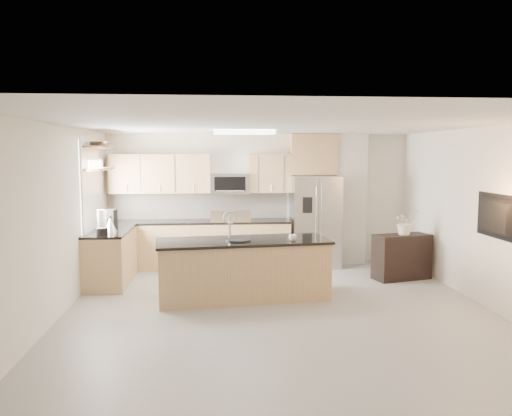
{
  "coord_description": "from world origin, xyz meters",
  "views": [
    {
      "loc": [
        -0.89,
        -6.7,
        2.2
      ],
      "look_at": [
        -0.23,
        1.3,
        1.33
      ],
      "focal_mm": 35.0,
      "sensor_mm": 36.0,
      "label": 1
    }
  ],
  "objects": [
    {
      "name": "ceiling_fixture",
      "position": [
        -0.4,
        1.6,
        2.56
      ],
      "size": [
        1.0,
        0.5,
        0.06
      ],
      "primitive_type": "cube",
      "color": "white",
      "rests_on": "ceiling"
    },
    {
      "name": "microwave",
      "position": [
        -0.6,
        3.04,
        1.63
      ],
      "size": [
        0.76,
        0.4,
        0.4
      ],
      "color": "#AAAAAD",
      "rests_on": "upper_cabinets"
    },
    {
      "name": "upper_cabinets",
      "position": [
        -1.3,
        3.09,
        1.83
      ],
      "size": [
        3.5,
        0.33,
        0.75
      ],
      "color": "tan",
      "rests_on": "wall_back"
    },
    {
      "name": "wall_left",
      "position": [
        -3.0,
        0.0,
        1.3
      ],
      "size": [
        0.02,
        6.5,
        2.6
      ],
      "primitive_type": "cube",
      "color": "silver",
      "rests_on": "floor"
    },
    {
      "name": "refrigerator",
      "position": [
        1.06,
        2.87,
        0.89
      ],
      "size": [
        0.92,
        0.78,
        1.78
      ],
      "color": "#AAAAAD",
      "rests_on": "floor"
    },
    {
      "name": "wall_front",
      "position": [
        0.0,
        -3.25,
        1.3
      ],
      "size": [
        6.0,
        0.02,
        2.6
      ],
      "primitive_type": "cube",
      "color": "silver",
      "rests_on": "floor"
    },
    {
      "name": "window",
      "position": [
        -2.98,
        1.85,
        1.65
      ],
      "size": [
        0.04,
        1.15,
        1.65
      ],
      "color": "white",
      "rests_on": "wall_left"
    },
    {
      "name": "credenza",
      "position": [
        2.39,
        1.72,
        0.4
      ],
      "size": [
        1.06,
        0.65,
        0.79
      ],
      "primitive_type": "cube",
      "rotation": [
        0.0,
        0.0,
        0.25
      ],
      "color": "black",
      "rests_on": "floor"
    },
    {
      "name": "wall_back",
      "position": [
        0.0,
        3.25,
        1.3
      ],
      "size": [
        6.0,
        0.02,
        2.6
      ],
      "primitive_type": "cube",
      "color": "silver",
      "rests_on": "floor"
    },
    {
      "name": "platter",
      "position": [
        -0.55,
        0.71,
        0.92
      ],
      "size": [
        0.5,
        0.5,
        0.02
      ],
      "primitive_type": "cylinder",
      "rotation": [
        0.0,
        0.0,
        -0.37
      ],
      "color": "black",
      "rests_on": "island"
    },
    {
      "name": "back_counter",
      "position": [
        -1.23,
        2.93,
        0.47
      ],
      "size": [
        3.55,
        0.66,
        1.44
      ],
      "color": "tan",
      "rests_on": "floor"
    },
    {
      "name": "partition_column",
      "position": [
        1.82,
        3.1,
        1.3
      ],
      "size": [
        0.6,
        0.3,
        2.6
      ],
      "primitive_type": "cube",
      "color": "beige",
      "rests_on": "floor"
    },
    {
      "name": "television",
      "position": [
        2.91,
        -0.2,
        1.35
      ],
      "size": [
        0.14,
        1.08,
        0.62
      ],
      "primitive_type": "imported",
      "rotation": [
        0.0,
        0.0,
        1.57
      ],
      "color": "black",
      "rests_on": "wall_right"
    },
    {
      "name": "kettle",
      "position": [
        -2.62,
        1.66,
        1.04
      ],
      "size": [
        0.22,
        0.22,
        0.27
      ],
      "color": "#AAAAAD",
      "rests_on": "left_counter"
    },
    {
      "name": "blender",
      "position": [
        -2.67,
        1.28,
        1.1
      ],
      "size": [
        0.18,
        0.18,
        0.41
      ],
      "color": "black",
      "rests_on": "left_counter"
    },
    {
      "name": "floor",
      "position": [
        0.0,
        0.0,
        0.0
      ],
      "size": [
        6.5,
        6.5,
        0.0
      ],
      "primitive_type": "plane",
      "color": "#AAA6A1",
      "rests_on": "ground"
    },
    {
      "name": "coffee_maker",
      "position": [
        -2.69,
        2.04,
        1.07
      ],
      "size": [
        0.2,
        0.23,
        0.32
      ],
      "color": "black",
      "rests_on": "left_counter"
    },
    {
      "name": "shelf_upper",
      "position": [
        -2.85,
        1.95,
        2.32
      ],
      "size": [
        0.3,
        1.2,
        0.04
      ],
      "primitive_type": "cube",
      "color": "olive",
      "rests_on": "wall_left"
    },
    {
      "name": "wall_right",
      "position": [
        3.0,
        0.0,
        1.3
      ],
      "size": [
        0.02,
        6.5,
        2.6
      ],
      "primitive_type": "cube",
      "color": "silver",
      "rests_on": "floor"
    },
    {
      "name": "flower_vase",
      "position": [
        2.43,
        1.7,
        1.13
      ],
      "size": [
        0.62,
        0.55,
        0.67
      ],
      "primitive_type": "imported",
      "rotation": [
        0.0,
        0.0,
        0.04
      ],
      "color": "white",
      "rests_on": "credenza"
    },
    {
      "name": "ceiling",
      "position": [
        0.0,
        0.0,
        2.6
      ],
      "size": [
        6.0,
        6.5,
        0.02
      ],
      "primitive_type": "cube",
      "color": "silver",
      "rests_on": "wall_back"
    },
    {
      "name": "cup",
      "position": [
        0.27,
        0.64,
        0.95
      ],
      "size": [
        0.14,
        0.14,
        0.1
      ],
      "primitive_type": "imported",
      "rotation": [
        0.0,
        0.0,
        -0.13
      ],
      "color": "white",
      "rests_on": "island"
    },
    {
      "name": "bowl",
      "position": [
        -2.85,
        1.97,
        2.39
      ],
      "size": [
        0.44,
        0.44,
        0.1
      ],
      "primitive_type": "imported",
      "rotation": [
        0.0,
        0.0,
        -0.13
      ],
      "color": "#AAAAAD",
      "rests_on": "shelf_upper"
    },
    {
      "name": "shelf_lower",
      "position": [
        -2.85,
        1.95,
        1.95
      ],
      "size": [
        0.3,
        1.2,
        0.04
      ],
      "primitive_type": "cube",
      "color": "olive",
      "rests_on": "wall_left"
    },
    {
      "name": "island",
      "position": [
        -0.47,
        0.79,
        0.45
      ],
      "size": [
        2.7,
        1.23,
        1.33
      ],
      "rotation": [
        0.0,
        0.0,
        0.11
      ],
      "color": "tan",
      "rests_on": "floor"
    },
    {
      "name": "range",
      "position": [
        -0.6,
        2.92,
        0.47
      ],
      "size": [
        0.76,
        0.64,
        1.14
      ],
      "color": "black",
      "rests_on": "floor"
    },
    {
      "name": "left_counter",
      "position": [
        -2.67,
        1.85,
        0.46
      ],
      "size": [
        0.66,
        1.5,
        0.92
      ],
      "color": "tan",
      "rests_on": "floor"
    }
  ]
}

